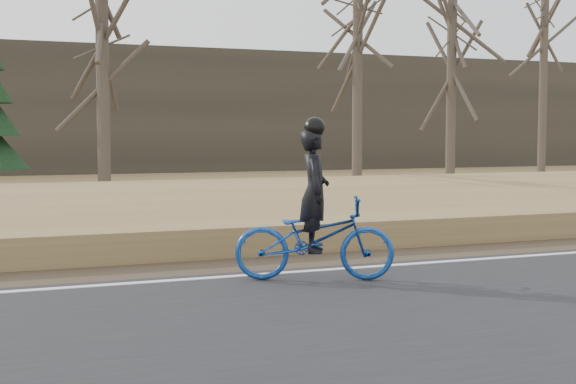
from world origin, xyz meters
name	(u,v)px	position (x,y,z in m)	size (l,w,h in m)	color
ground	(308,279)	(0.00, 0.00, 0.00)	(120.00, 120.00, 0.00)	olive
road	(405,318)	(0.00, -2.50, 0.03)	(120.00, 6.00, 0.06)	black
edge_line	(302,271)	(0.00, 0.20, 0.07)	(120.00, 0.12, 0.01)	silver
shoulder	(275,263)	(0.00, 1.20, 0.02)	(120.00, 1.60, 0.04)	#473A2B
embankment	(215,227)	(0.00, 4.20, 0.22)	(120.00, 5.00, 0.44)	olive
ballast	(166,208)	(0.00, 8.00, 0.23)	(120.00, 3.00, 0.45)	slate
railroad	(166,195)	(0.00, 8.00, 0.53)	(120.00, 2.40, 0.29)	black
treeline_backdrop	(60,110)	(0.00, 30.00, 3.00)	(120.00, 4.00, 6.00)	#383328
cyclist	(314,229)	(-0.07, -0.39, 0.70)	(2.09, 1.39, 2.03)	navy
bare_tree_near_left	(103,74)	(-0.61, 12.81, 3.50)	(0.36, 0.36, 7.00)	#4F463A
bare_tree_center	(358,61)	(8.73, 16.02, 4.42)	(0.36, 0.36, 8.85)	#4F463A
bare_tree_right	(451,75)	(12.15, 15.33, 4.00)	(0.36, 0.36, 7.99)	#4F463A
bare_tree_far_right	(543,86)	(18.97, 18.68, 3.93)	(0.36, 0.36, 7.87)	#4F463A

